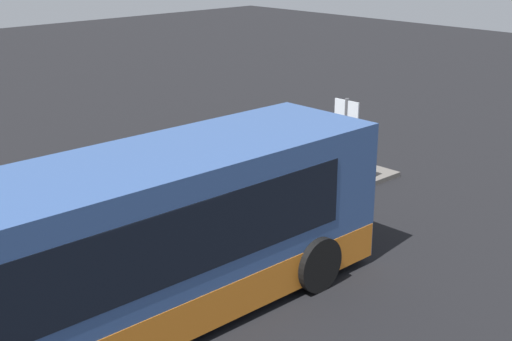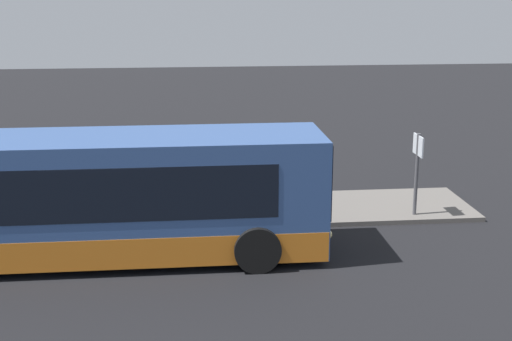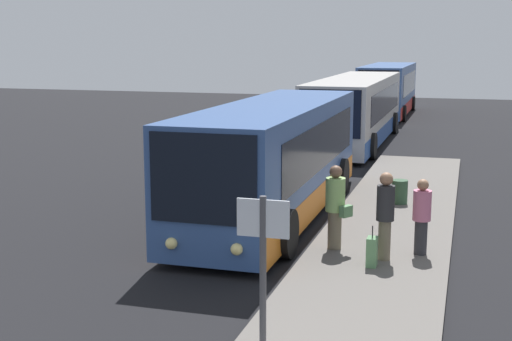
{
  "view_description": "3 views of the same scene",
  "coord_description": "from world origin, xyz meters",
  "px_view_note": "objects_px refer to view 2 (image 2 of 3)",
  "views": [
    {
      "loc": [
        -5.65,
        -9.22,
        6.41
      ],
      "look_at": [
        3.59,
        0.6,
        1.89
      ],
      "focal_mm": 50.0,
      "sensor_mm": 36.0,
      "label": 1
    },
    {
      "loc": [
        1.87,
        -16.14,
        6.31
      ],
      "look_at": [
        3.59,
        0.6,
        1.89
      ],
      "focal_mm": 50.0,
      "sensor_mm": 36.0,
      "label": 2
    },
    {
      "loc": [
        17.56,
        4.79,
        4.6
      ],
      "look_at": [
        3.59,
        0.6,
        1.89
      ],
      "focal_mm": 50.0,
      "sensor_mm": 36.0,
      "label": 3
    }
  ],
  "objects_px": {
    "passenger_waiting": "(238,173)",
    "sign_post": "(417,162)",
    "passenger_boarding": "(216,172)",
    "trash_bin": "(49,203)",
    "bus_lead": "(100,199)",
    "passenger_with_bags": "(223,185)",
    "suitcase": "(257,198)"
  },
  "relations": [
    {
      "from": "bus_lead",
      "to": "sign_post",
      "type": "xyz_separation_m",
      "value": [
        8.27,
        2.07,
        0.15
      ]
    },
    {
      "from": "bus_lead",
      "to": "passenger_with_bags",
      "type": "height_order",
      "value": "bus_lead"
    },
    {
      "from": "sign_post",
      "to": "trash_bin",
      "type": "relative_size",
      "value": 3.51
    },
    {
      "from": "trash_bin",
      "to": "bus_lead",
      "type": "bearing_deg",
      "value": -60.22
    },
    {
      "from": "passenger_with_bags",
      "to": "trash_bin",
      "type": "distance_m",
      "value": 4.89
    },
    {
      "from": "passenger_boarding",
      "to": "trash_bin",
      "type": "xyz_separation_m",
      "value": [
        -4.64,
        -0.88,
        -0.54
      ]
    },
    {
      "from": "bus_lead",
      "to": "passenger_boarding",
      "type": "relative_size",
      "value": 6.52
    },
    {
      "from": "bus_lead",
      "to": "passenger_waiting",
      "type": "distance_m",
      "value": 4.78
    },
    {
      "from": "bus_lead",
      "to": "passenger_waiting",
      "type": "height_order",
      "value": "bus_lead"
    },
    {
      "from": "passenger_boarding",
      "to": "suitcase",
      "type": "xyz_separation_m",
      "value": [
        1.11,
        -0.87,
        -0.57
      ]
    },
    {
      "from": "passenger_boarding",
      "to": "passenger_waiting",
      "type": "bearing_deg",
      "value": 169.63
    },
    {
      "from": "trash_bin",
      "to": "passenger_waiting",
      "type": "bearing_deg",
      "value": 2.08
    },
    {
      "from": "bus_lead",
      "to": "passenger_with_bags",
      "type": "xyz_separation_m",
      "value": [
        2.99,
        2.16,
        -0.36
      ]
    },
    {
      "from": "passenger_with_bags",
      "to": "passenger_waiting",
      "type": "bearing_deg",
      "value": 97.74
    },
    {
      "from": "passenger_boarding",
      "to": "sign_post",
      "type": "distance_m",
      "value": 5.75
    },
    {
      "from": "passenger_waiting",
      "to": "suitcase",
      "type": "relative_size",
      "value": 2.19
    },
    {
      "from": "sign_post",
      "to": "passenger_waiting",
      "type": "bearing_deg",
      "value": 165.94
    },
    {
      "from": "sign_post",
      "to": "passenger_with_bags",
      "type": "bearing_deg",
      "value": 179.0
    },
    {
      "from": "sign_post",
      "to": "passenger_boarding",
      "type": "bearing_deg",
      "value": 160.69
    },
    {
      "from": "passenger_boarding",
      "to": "suitcase",
      "type": "relative_size",
      "value": 1.93
    },
    {
      "from": "passenger_with_bags",
      "to": "trash_bin",
      "type": "height_order",
      "value": "passenger_with_bags"
    },
    {
      "from": "passenger_waiting",
      "to": "passenger_with_bags",
      "type": "bearing_deg",
      "value": -86.24
    },
    {
      "from": "passenger_waiting",
      "to": "sign_post",
      "type": "xyz_separation_m",
      "value": [
        4.79,
        -1.2,
        0.49
      ]
    },
    {
      "from": "suitcase",
      "to": "sign_post",
      "type": "bearing_deg",
      "value": -13.39
    },
    {
      "from": "passenger_with_bags",
      "to": "trash_bin",
      "type": "xyz_separation_m",
      "value": [
        -4.76,
        0.92,
        -0.65
      ]
    },
    {
      "from": "passenger_waiting",
      "to": "trash_bin",
      "type": "relative_size",
      "value": 2.8
    },
    {
      "from": "passenger_waiting",
      "to": "passenger_with_bags",
      "type": "distance_m",
      "value": 1.21
    },
    {
      "from": "passenger_waiting",
      "to": "sign_post",
      "type": "height_order",
      "value": "sign_post"
    },
    {
      "from": "bus_lead",
      "to": "trash_bin",
      "type": "relative_size",
      "value": 16.14
    },
    {
      "from": "bus_lead",
      "to": "sign_post",
      "type": "bearing_deg",
      "value": 14.06
    },
    {
      "from": "passenger_with_bags",
      "to": "passenger_boarding",
      "type": "bearing_deg",
      "value": 124.96
    },
    {
      "from": "passenger_boarding",
      "to": "passenger_waiting",
      "type": "relative_size",
      "value": 0.88
    }
  ]
}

